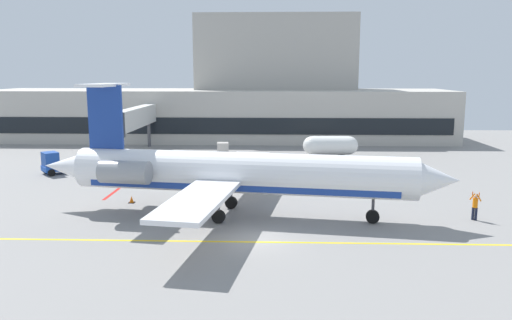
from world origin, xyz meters
The scene contains 10 objects.
ground centered at (0.00, 0.00, -0.05)m, with size 120.00×120.00×0.11m.
terminal_building centered at (-4.90, 47.71, 6.22)m, with size 68.21×15.08×18.55m.
jet_bridge_west centered at (-15.97, 30.10, 4.47)m, with size 2.40×18.34×5.85m.
regional_jet centered at (-1.68, 5.23, 3.12)m, with size 29.59×22.30×9.25m.
baggage_tug centered at (-4.74, 27.62, 0.91)m, with size 2.07×3.36×2.03m.
pushback_tractor centered at (-20.69, 19.53, 1.02)m, with size 3.72×3.56×2.25m.
fuel_tank centered at (7.82, 30.34, 1.44)m, with size 6.56×2.39×2.57m.
marshaller centered at (14.94, 4.83, 1.01)m, with size 0.68×0.61×1.98m.
safety_cone_alpha centered at (-14.06, 14.37, 0.25)m, with size 0.47×0.47×0.55m.
safety_cone_bravo centered at (-9.97, 8.57, 0.25)m, with size 0.47×0.47×0.55m.
Camera 1 is at (1.13, -29.15, 10.06)m, focal length 35.32 mm.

